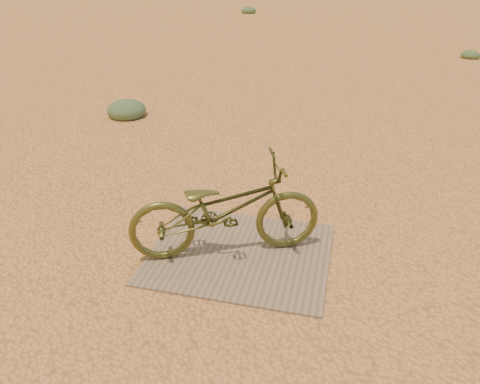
# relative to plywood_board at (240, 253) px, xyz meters

# --- Properties ---
(ground) EXTENTS (120.00, 120.00, 0.00)m
(ground) POSITION_rel_plywood_board_xyz_m (-0.31, -0.27, -0.01)
(ground) COLOR #E69D59
(ground) RESTS_ON ground
(plywood_board) EXTENTS (1.59, 1.33, 0.02)m
(plywood_board) POSITION_rel_plywood_board_xyz_m (0.00, 0.00, 0.00)
(plywood_board) COLOR #816859
(plywood_board) RESTS_ON ground
(bicycle) EXTENTS (1.76, 1.20, 0.88)m
(bicycle) POSITION_rel_plywood_board_xyz_m (-0.13, -0.01, 0.45)
(bicycle) COLOR #4C4D20
(bicycle) RESTS_ON plywood_board
(kale_a) EXTENTS (0.63, 0.63, 0.35)m
(kale_a) POSITION_rel_plywood_board_xyz_m (-2.73, 3.34, -0.01)
(kale_a) COLOR #4D613F
(kale_a) RESTS_ON ground
(kale_b) EXTENTS (0.45, 0.45, 0.25)m
(kale_b) POSITION_rel_plywood_board_xyz_m (3.56, 9.52, -0.01)
(kale_b) COLOR #4D613F
(kale_b) RESTS_ON ground
(kale_c) EXTENTS (0.61, 0.61, 0.34)m
(kale_c) POSITION_rel_plywood_board_xyz_m (-3.77, 16.85, -0.01)
(kale_c) COLOR #4D613F
(kale_c) RESTS_ON ground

